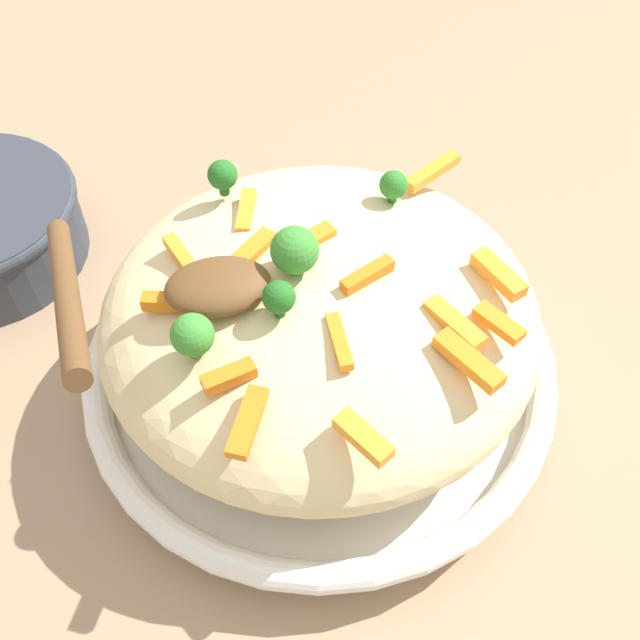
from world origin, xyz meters
The scene contains 24 objects.
ground_plane centered at (0.00, 0.00, 0.00)m, with size 2.40×2.40×0.00m, color #9E7F60.
serving_bowl centered at (0.00, 0.00, 0.02)m, with size 0.29×0.29×0.04m.
pasta_mound centered at (0.00, 0.00, 0.07)m, with size 0.26×0.25×0.08m, color beige.
carrot_piece_0 centered at (0.09, -0.02, 0.11)m, with size 0.04×0.01×0.01m, color orange.
carrot_piece_1 centered at (-0.07, 0.02, 0.11)m, with size 0.04×0.01×0.01m, color orange.
carrot_piece_2 centered at (0.08, -0.05, 0.11)m, with size 0.03×0.01×0.01m, color orange.
carrot_piece_3 centered at (0.00, -0.05, 0.11)m, with size 0.03×0.01×0.01m, color orange.
carrot_piece_4 centered at (0.00, -0.10, 0.11)m, with size 0.03×0.01×0.01m, color orange.
carrot_piece_5 centered at (0.06, -0.05, 0.11)m, with size 0.04×0.01×0.01m, color orange.
carrot_piece_6 centered at (0.02, -0.01, 0.12)m, with size 0.03×0.01×0.01m, color orange.
carrot_piece_7 centered at (-0.03, 0.06, 0.11)m, with size 0.03×0.01×0.01m, color orange.
carrot_piece_8 centered at (0.06, -0.07, 0.11)m, with size 0.04×0.01×0.01m, color orange.
carrot_piece_9 centered at (0.08, 0.07, 0.11)m, with size 0.04×0.01×0.01m, color orange.
carrot_piece_10 centered at (-0.08, -0.01, 0.11)m, with size 0.03×0.01×0.01m, color orange.
carrot_piece_11 centered at (0.00, 0.02, 0.12)m, with size 0.03×0.01×0.01m, color orange.
carrot_piece_12 centered at (-0.06, -0.06, 0.11)m, with size 0.03×0.01×0.01m, color orange.
carrot_piece_13 centered at (-0.05, -0.09, 0.11)m, with size 0.04×0.01×0.01m, color orange.
carrot_piece_14 centered at (-0.03, 0.02, 0.12)m, with size 0.03×0.01×0.01m, color orange.
broccoli_floret_0 centered at (-0.01, 0.00, 0.13)m, with size 0.03×0.03×0.03m.
broccoli_floret_1 centered at (-0.07, -0.04, 0.12)m, with size 0.02×0.02×0.03m.
broccoli_floret_2 centered at (-0.03, -0.03, 0.13)m, with size 0.02×0.02×0.02m.
broccoli_floret_3 centered at (-0.04, 0.08, 0.12)m, with size 0.02×0.02×0.02m.
broccoli_floret_4 centered at (0.05, 0.05, 0.12)m, with size 0.02×0.02×0.02m.
serving_spoon centered at (-0.08, -0.01, 0.13)m, with size 0.12×0.15×0.06m.
Camera 1 is at (-0.05, -0.27, 0.41)m, focal length 42.41 mm.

